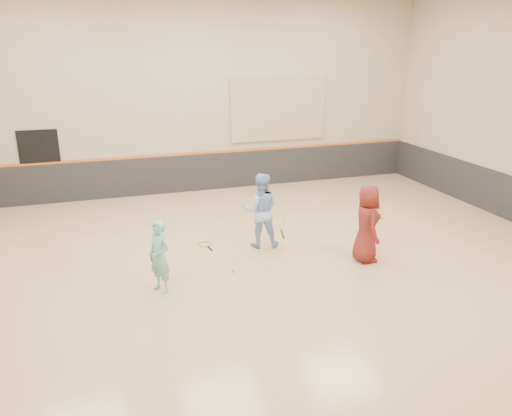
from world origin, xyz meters
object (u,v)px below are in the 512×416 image
object	(u,v)px
girl	(159,257)
spare_racket	(205,244)
instructor	(261,210)
young_man	(367,224)

from	to	relation	value
girl	spare_racket	size ratio (longest dim) A/B	1.96
girl	instructor	xyz separation A→B (m)	(2.53, 1.56, 0.16)
girl	spare_racket	bearing A→B (deg)	115.83
young_man	instructor	bearing A→B (deg)	59.78
girl	spare_racket	xyz separation A→B (m)	(1.28, 2.02, -0.70)
girl	spare_racket	world-z (taller)	girl
instructor	spare_racket	xyz separation A→B (m)	(-1.25, 0.45, -0.85)
young_man	spare_racket	bearing A→B (deg)	66.08
girl	young_man	bearing A→B (deg)	59.31
girl	instructor	bearing A→B (deg)	90.03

